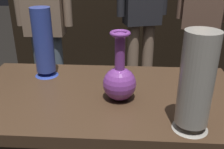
{
  "coord_description": "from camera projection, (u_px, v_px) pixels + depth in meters",
  "views": [
    {
      "loc": [
        0.09,
        -1.01,
        1.34
      ],
      "look_at": [
        0.03,
        -0.02,
        0.9
      ],
      "focal_mm": 41.69,
      "sensor_mm": 36.0,
      "label": 1
    }
  ],
  "objects": [
    {
      "name": "vase_tall_behind",
      "position": [
        44.0,
        44.0,
        1.25
      ],
      "size": [
        0.12,
        0.12,
        0.34
      ],
      "color": "#2D429E",
      "rests_on": "display_plinth"
    },
    {
      "name": "visitor_center_back",
      "position": [
        142.0,
        7.0,
        2.32
      ],
      "size": [
        0.45,
        0.27,
        1.61
      ],
      "rotation": [
        0.0,
        0.0,
        3.44
      ],
      "color": "#846B56",
      "rests_on": "ground_plane"
    },
    {
      "name": "visitor_near_left",
      "position": [
        44.0,
        18.0,
        2.15
      ],
      "size": [
        0.47,
        0.18,
        1.53
      ],
      "rotation": [
        0.0,
        0.0,
        3.15
      ],
      "color": "slate",
      "rests_on": "ground_plane"
    },
    {
      "name": "vase_left_accent",
      "position": [
        196.0,
        84.0,
        0.84
      ],
      "size": [
        0.12,
        0.12,
        0.35
      ],
      "color": "gray",
      "rests_on": "display_plinth"
    },
    {
      "name": "visitor_near_right",
      "position": [
        204.0,
        12.0,
        2.24
      ],
      "size": [
        0.44,
        0.29,
        1.56
      ],
      "rotation": [
        0.0,
        0.0,
        2.75
      ],
      "color": "brown",
      "rests_on": "ground_plane"
    },
    {
      "name": "vase_centerpiece",
      "position": [
        120.0,
        80.0,
        1.06
      ],
      "size": [
        0.14,
        0.14,
        0.29
      ],
      "color": "#7A388E",
      "rests_on": "display_plinth"
    },
    {
      "name": "back_display_shelf",
      "position": [
        121.0,
        32.0,
        3.27
      ],
      "size": [
        2.6,
        0.4,
        0.99
      ],
      "color": "black",
      "rests_on": "ground_plane"
    }
  ]
}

